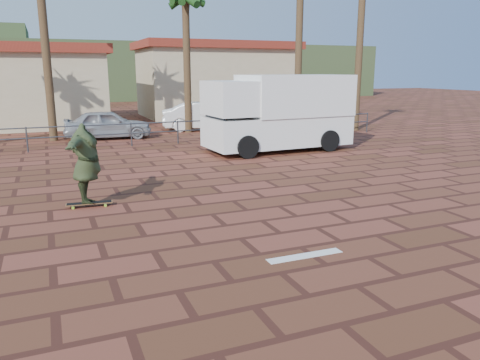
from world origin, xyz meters
The scene contains 12 objects.
ground centered at (0.00, 0.00, 0.00)m, with size 120.00×120.00×0.00m, color brown.
paint_stripe centered at (0.70, -1.20, 0.00)m, with size 1.40×0.22×0.01m, color white.
guardrail centered at (0.00, 12.00, 0.68)m, with size 24.06×0.06×1.00m.
palm_center centered at (3.50, 15.50, 6.36)m, with size 2.40×2.40×7.75m.
building_east centered at (8.00, 24.00, 2.54)m, with size 10.60×6.60×5.00m.
hill_front centered at (0.00, 50.00, 3.00)m, with size 70.00×18.00×6.00m, color #384C28.
longboard centered at (-2.47, 3.32, 0.08)m, with size 1.06×0.33×0.10m.
skateboarder centered at (-2.47, 3.32, 1.03)m, with size 2.29×0.62×1.86m, color #2E3A1F.
campervan centered at (5.28, 8.82, 1.55)m, with size 5.79×2.72×2.95m.
car_silver centered at (-0.61, 14.74, 0.67)m, with size 1.58×3.94×1.34m, color #A1A4A8.
car_white centered at (4.56, 16.06, 0.74)m, with size 1.56×4.48×1.47m, color white.
street_sign centered at (8.51, 11.46, 1.50)m, with size 0.42×0.17×2.14m.
Camera 1 is at (-3.21, -7.75, 3.12)m, focal length 35.00 mm.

